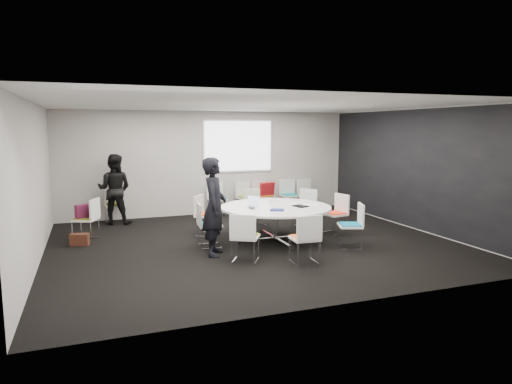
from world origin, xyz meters
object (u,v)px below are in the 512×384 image
object	(u,v)px
chair_ring_b	(305,215)
chair_ring_c	(256,214)
chair_ring_d	(207,223)
chair_back_d	(289,201)
chair_ring_e	(209,233)
chair_back_c	(264,203)
conference_table	(276,215)
cup	(271,201)
chair_person_back	(115,212)
laptop	(253,207)
chair_spare_left	(87,227)
chair_ring_f	(245,246)
chair_back_a	(217,205)
person_main	(214,207)
person_back	(114,189)
chair_ring_h	(350,234)
brown_bag	(79,240)
chair_back_b	(247,204)
chair_ring_g	(305,248)
chair_back_e	(307,200)
chair_ring_a	(335,221)
maroon_bag	(85,211)

from	to	relation	value
chair_ring_b	chair_ring_c	distance (m)	1.19
chair_ring_d	chair_back_d	size ratio (longest dim) A/B	1.00
chair_ring_e	chair_back_c	bearing A→B (deg)	146.47
conference_table	cup	bearing A→B (deg)	82.76
chair_person_back	laptop	world-z (taller)	chair_person_back
chair_back_c	chair_spare_left	xyz separation A→B (m)	(-4.65, -1.65, 0.00)
chair_ring_f	chair_back_a	xyz separation A→B (m)	(0.68, 4.35, 0.00)
person_main	cup	xyz separation A→B (m)	(1.53, 1.01, -0.14)
chair_ring_c	person_back	size ratio (longest dim) A/B	0.51
conference_table	laptop	world-z (taller)	laptop
chair_ring_h	cup	bearing A→B (deg)	58.09
chair_ring_d	chair_spare_left	bearing A→B (deg)	-61.88
cup	chair_back_c	bearing A→B (deg)	71.92
brown_bag	chair_back_d	bearing A→B (deg)	20.71
person_back	chair_back_c	bearing A→B (deg)	-157.86
chair_ring_h	laptop	distance (m)	2.01
chair_ring_d	chair_ring_b	bearing A→B (deg)	131.35
brown_bag	chair_back_b	bearing A→B (deg)	26.37
chair_ring_g	chair_back_c	size ratio (longest dim) A/B	1.00
chair_ring_c	chair_back_e	world-z (taller)	same
chair_ring_c	chair_ring_d	distance (m)	1.48
chair_back_e	person_main	size ratio (longest dim) A/B	0.48
chair_ring_d	chair_ring_g	distance (m)	2.87
chair_ring_e	cup	distance (m)	1.63
chair_ring_d	chair_back_c	xyz separation A→B (m)	(2.16, 2.11, 0.00)
chair_back_c	cup	world-z (taller)	chair_back_c
chair_ring_a	chair_ring_g	distance (m)	2.47
chair_ring_g	person_main	world-z (taller)	person_main
person_main	chair_ring_c	bearing A→B (deg)	-13.82
cup	conference_table	bearing A→B (deg)	-97.24
chair_ring_c	laptop	bearing A→B (deg)	56.72
chair_back_b	chair_back_c	xyz separation A→B (m)	(0.50, -0.03, 0.00)
chair_ring_b	person_main	distance (m)	3.25
chair_ring_g	chair_ring_h	size ratio (longest dim) A/B	1.00
chair_ring_f	chair_back_e	xyz separation A→B (m)	(3.36, 4.30, 0.00)
conference_table	brown_bag	size ratio (longest dim) A/B	6.41
chair_ring_f	chair_back_c	size ratio (longest dim) A/B	1.00
chair_ring_f	chair_back_b	size ratio (longest dim) A/B	1.00
maroon_bag	chair_ring_c	bearing A→B (deg)	1.63
conference_table	laptop	bearing A→B (deg)	-175.56
laptop	chair_back_c	bearing A→B (deg)	-15.06
maroon_bag	brown_bag	bearing A→B (deg)	-105.95
chair_back_b	chair_back_c	distance (m)	0.50
chair_back_b	brown_bag	distance (m)	4.80
chair_ring_b	chair_ring_e	xyz separation A→B (m)	(-2.66, -1.11, 0.00)
conference_table	chair_ring_d	xyz separation A→B (m)	(-1.24, 0.97, -0.27)
chair_ring_e	chair_back_e	size ratio (longest dim) A/B	1.00
chair_ring_b	brown_bag	size ratio (longest dim) A/B	2.44
chair_ring_b	chair_back_a	bearing A→B (deg)	0.09
cup	chair_back_a	bearing A→B (deg)	99.62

